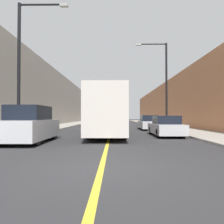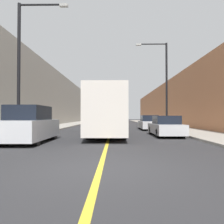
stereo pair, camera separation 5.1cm
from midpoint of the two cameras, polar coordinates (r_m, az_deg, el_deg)
The scene contains 12 objects.
ground_plane at distance 6.02m, azimuth -2.91°, elevation -14.58°, with size 200.00×200.00×0.00m, color #2D2D30.
sidewalk_left at distance 36.61m, azimuth -10.77°, elevation -3.20°, with size 3.52×72.00×0.14m, color #9E998E.
sidewalk_right at distance 36.47m, azimuth 11.23°, elevation -3.20°, with size 3.52×72.00×0.14m, color #9E998E.
building_row_left at distance 37.64m, azimuth -16.37°, elevation 3.38°, with size 4.00×72.00×8.66m, color gray.
building_row_right at distance 37.37m, azimuth 16.89°, elevation 2.19°, with size 4.00×72.00×7.07m, color #B2724C.
road_center_line at distance 35.87m, azimuth 0.21°, elevation -3.36°, with size 0.16×72.00×0.01m, color gold.
bus at distance 16.70m, azimuth -0.92°, elevation -0.00°, with size 2.41×11.55×3.22m.
parked_suv_left at distance 12.50m, azimuth -20.44°, elevation -3.35°, with size 1.90×4.64×1.96m.
car_right_near at distance 15.92m, azimuth 13.90°, elevation -3.79°, with size 1.81×4.58×1.44m.
car_right_mid at distance 23.02m, azimuth 9.64°, elevation -2.90°, with size 1.80×4.55×1.51m.
street_lamp_left at distance 14.76m, azimuth -22.06°, elevation 12.50°, with size 3.10×0.24×8.23m.
street_lamp_right at distance 22.39m, azimuth 13.46°, elevation 8.20°, with size 3.10×0.24×8.54m.
Camera 2 is at (0.40, -5.84, 1.40)m, focal length 35.00 mm.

